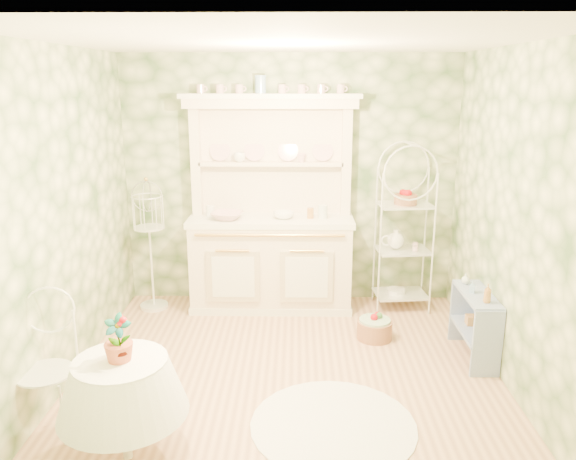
{
  "coord_description": "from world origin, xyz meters",
  "views": [
    {
      "loc": [
        0.08,
        -4.26,
        2.44
      ],
      "look_at": [
        0.0,
        0.5,
        1.15
      ],
      "focal_mm": 35.0,
      "sensor_mm": 36.0,
      "label": 1
    }
  ],
  "objects_px": {
    "round_table": "(124,410)",
    "floor_basket": "(375,328)",
    "kitchen_dresser": "(271,205)",
    "bakers_rack": "(404,226)",
    "birdcage_stand": "(150,244)",
    "cafe_chair": "(45,376)",
    "side_shelf": "(474,328)"
  },
  "relations": [
    {
      "from": "kitchen_dresser",
      "to": "side_shelf",
      "type": "bearing_deg",
      "value": -31.49
    },
    {
      "from": "bakers_rack",
      "to": "cafe_chair",
      "type": "xyz_separation_m",
      "value": [
        -2.9,
        -2.3,
        -0.49
      ]
    },
    {
      "from": "side_shelf",
      "to": "bakers_rack",
      "type": "bearing_deg",
      "value": 118.34
    },
    {
      "from": "round_table",
      "to": "cafe_chair",
      "type": "bearing_deg",
      "value": 154.96
    },
    {
      "from": "bakers_rack",
      "to": "cafe_chair",
      "type": "distance_m",
      "value": 3.73
    },
    {
      "from": "kitchen_dresser",
      "to": "birdcage_stand",
      "type": "relative_size",
      "value": 1.57
    },
    {
      "from": "bakers_rack",
      "to": "side_shelf",
      "type": "height_order",
      "value": "bakers_rack"
    },
    {
      "from": "birdcage_stand",
      "to": "floor_basket",
      "type": "relative_size",
      "value": 4.34
    },
    {
      "from": "bakers_rack",
      "to": "birdcage_stand",
      "type": "bearing_deg",
      "value": 175.71
    },
    {
      "from": "kitchen_dresser",
      "to": "bakers_rack",
      "type": "distance_m",
      "value": 1.44
    },
    {
      "from": "kitchen_dresser",
      "to": "bakers_rack",
      "type": "relative_size",
      "value": 1.25
    },
    {
      "from": "cafe_chair",
      "to": "floor_basket",
      "type": "distance_m",
      "value": 2.95
    },
    {
      "from": "round_table",
      "to": "cafe_chair",
      "type": "distance_m",
      "value": 0.71
    },
    {
      "from": "birdcage_stand",
      "to": "bakers_rack",
      "type": "bearing_deg",
      "value": 1.51
    },
    {
      "from": "kitchen_dresser",
      "to": "birdcage_stand",
      "type": "distance_m",
      "value": 1.36
    },
    {
      "from": "birdcage_stand",
      "to": "floor_basket",
      "type": "bearing_deg",
      "value": -17.27
    },
    {
      "from": "round_table",
      "to": "side_shelf",
      "type": "bearing_deg",
      "value": 28.02
    },
    {
      "from": "side_shelf",
      "to": "round_table",
      "type": "bearing_deg",
      "value": -144.87
    },
    {
      "from": "bakers_rack",
      "to": "floor_basket",
      "type": "height_order",
      "value": "bakers_rack"
    },
    {
      "from": "kitchen_dresser",
      "to": "bakers_rack",
      "type": "height_order",
      "value": "kitchen_dresser"
    },
    {
      "from": "floor_basket",
      "to": "cafe_chair",
      "type": "bearing_deg",
      "value": -149.08
    },
    {
      "from": "bakers_rack",
      "to": "round_table",
      "type": "height_order",
      "value": "bakers_rack"
    },
    {
      "from": "round_table",
      "to": "floor_basket",
      "type": "xyz_separation_m",
      "value": [
        1.87,
        1.8,
        -0.25
      ]
    },
    {
      "from": "side_shelf",
      "to": "floor_basket",
      "type": "bearing_deg",
      "value": 163.62
    },
    {
      "from": "side_shelf",
      "to": "round_table",
      "type": "distance_m",
      "value": 3.07
    },
    {
      "from": "birdcage_stand",
      "to": "round_table",
      "type": "bearing_deg",
      "value": -79.88
    },
    {
      "from": "bakers_rack",
      "to": "kitchen_dresser",
      "type": "bearing_deg",
      "value": 174.68
    },
    {
      "from": "bakers_rack",
      "to": "round_table",
      "type": "xyz_separation_m",
      "value": [
        -2.26,
        -2.6,
        -0.56
      ]
    },
    {
      "from": "kitchen_dresser",
      "to": "side_shelf",
      "type": "relative_size",
      "value": 3.52
    },
    {
      "from": "round_table",
      "to": "birdcage_stand",
      "type": "distance_m",
      "value": 2.59
    },
    {
      "from": "side_shelf",
      "to": "cafe_chair",
      "type": "height_order",
      "value": "cafe_chair"
    },
    {
      "from": "kitchen_dresser",
      "to": "floor_basket",
      "type": "relative_size",
      "value": 6.8
    }
  ]
}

